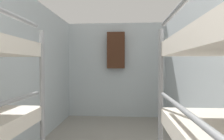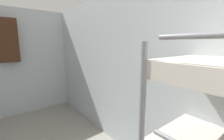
{
  "view_description": "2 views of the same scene",
  "coord_description": "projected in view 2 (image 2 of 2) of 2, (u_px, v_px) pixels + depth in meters",
  "views": [
    {
      "loc": [
        0.23,
        0.51,
        1.31
      ],
      "look_at": [
        -0.01,
        4.03,
        1.23
      ],
      "focal_mm": 32.0,
      "sensor_mm": 36.0,
      "label": 1
    },
    {
      "loc": [
        -0.21,
        1.69,
        1.62
      ],
      "look_at": [
        0.74,
        2.91,
        1.35
      ],
      "focal_mm": 24.0,
      "sensor_mm": 36.0,
      "label": 2
    }
  ],
  "objects": [
    {
      "name": "wall_right",
      "position": [
        152.0,
        79.0,
        1.82
      ],
      "size": [
        0.06,
        5.7,
        2.38
      ],
      "color": "silver",
      "rests_on": "ground_plane"
    },
    {
      "name": "wall_back",
      "position": [
        9.0,
        64.0,
        3.25
      ],
      "size": [
        2.59,
        0.06,
        2.38
      ],
      "color": "silver",
      "rests_on": "ground_plane"
    },
    {
      "name": "hanging_coat",
      "position": [
        6.0,
        40.0,
        3.04
      ],
      "size": [
        0.44,
        0.12,
        0.9
      ],
      "color": "#472819"
    }
  ]
}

